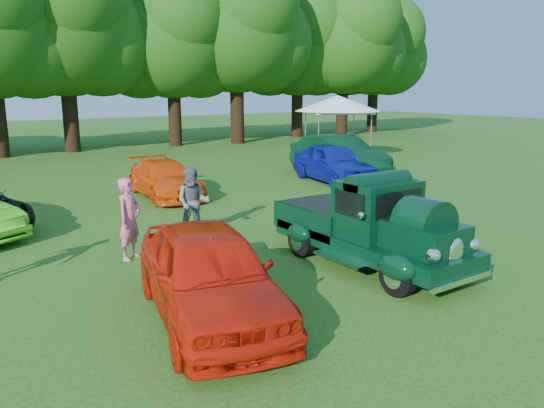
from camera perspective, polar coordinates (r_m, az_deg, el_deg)
ground at (r=10.79m, az=3.40°, el=-7.67°), size 120.00×120.00×0.00m
hero_pickup at (r=11.39m, az=10.38°, el=-2.55°), size 2.20×4.73×1.85m
red_convertible at (r=8.68m, az=-6.83°, el=-7.40°), size 2.82×4.82×1.54m
back_car_orange at (r=18.76m, az=-11.45°, el=2.68°), size 2.13×4.43×1.25m
back_car_blue at (r=21.47m, az=6.60°, el=4.44°), size 2.65×4.78×1.54m
back_car_green at (r=23.25m, az=7.18°, el=5.24°), size 2.16×5.29×1.71m
spectator_pink at (r=11.97m, az=-15.10°, el=-1.56°), size 0.79×0.73×1.81m
spectator_grey at (r=13.48m, az=-8.49°, el=0.19°), size 1.09×1.03×1.77m
canopy_tent at (r=28.14m, az=7.08°, el=10.64°), size 5.90×5.90×3.34m
tree_line at (r=32.86m, az=-22.74°, el=17.22°), size 63.50×10.56×11.89m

